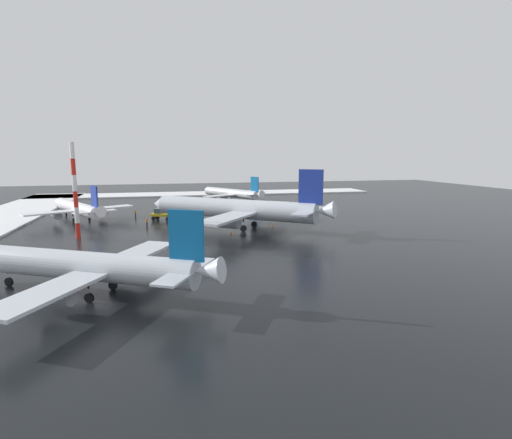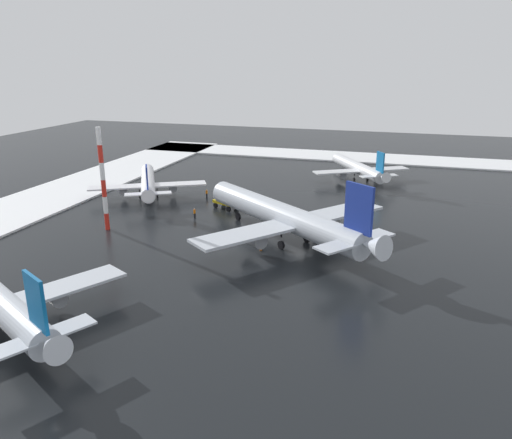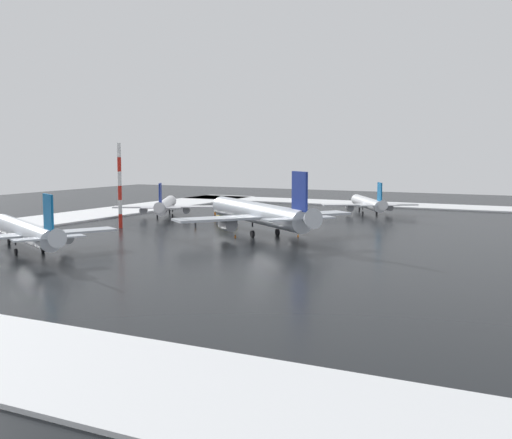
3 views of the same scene
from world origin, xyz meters
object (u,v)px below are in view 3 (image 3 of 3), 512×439
airplane_distant_tail (166,205)px  ground_crew_beside_wing (195,221)px  traffic_cone_near_nose (298,235)px  traffic_cone_mid_line (235,236)px  airplane_far_rear (259,213)px  airplane_parked_starboard (368,203)px  ground_crew_near_tug (215,214)px  airplane_parked_portside (25,232)px  antenna_mast (120,186)px  pushback_tug (226,216)px

airplane_distant_tail → ground_crew_beside_wing: airplane_distant_tail is taller
traffic_cone_near_nose → traffic_cone_mid_line: 10.58m
airplane_far_rear → airplane_distant_tail: airplane_far_rear is taller
airplane_parked_starboard → ground_crew_near_tug: size_ratio=13.56×
airplane_parked_starboard → ground_crew_near_tug: 35.49m
airplane_parked_portside → airplane_parked_starboard: bearing=-82.0°
airplane_parked_portside → antenna_mast: (-28.78, -6.24, 4.96)m
traffic_cone_mid_line → airplane_far_rear: bearing=154.9°
pushback_tug → antenna_mast: size_ratio=0.32×
airplane_parked_starboard → traffic_cone_near_nose: size_ratio=42.17×
airplane_far_rear → pushback_tug: size_ratio=6.32×
airplane_far_rear → airplane_parked_portside: bearing=93.7°
ground_crew_near_tug → traffic_cone_mid_line: ground_crew_near_tug is taller
airplane_parked_portside → ground_crew_beside_wing: size_ratio=16.25×
airplane_parked_starboard → ground_crew_beside_wing: airplane_parked_starboard is taller
airplane_parked_portside → traffic_cone_mid_line: airplane_parked_portside is taller
ground_crew_beside_wing → antenna_mast: (9.24, -10.65, 6.95)m
airplane_distant_tail → antenna_mast: bearing=161.5°
traffic_cone_mid_line → antenna_mast: bearing=-93.5°
airplane_distant_tail → antenna_mast: (19.88, 3.74, 5.31)m
ground_crew_beside_wing → ground_crew_near_tug: bearing=-45.9°
ground_crew_beside_wing → pushback_tug: bearing=-80.5°
ground_crew_beside_wing → airplane_parked_starboard: bearing=-91.3°
pushback_tug → airplane_distant_tail: bearing=12.2°
airplane_far_rear → pushback_tug: airplane_far_rear is taller
airplane_distant_tail → traffic_cone_mid_line: (21.43, 29.13, -2.34)m
airplane_parked_starboard → ground_crew_beside_wing: size_ratio=13.56×
airplane_far_rear → ground_crew_near_tug: airplane_far_rear is taller
ground_crew_near_tug → traffic_cone_near_nose: 32.00m
airplane_parked_starboard → ground_crew_beside_wing: (36.61, -22.91, -1.57)m
airplane_far_rear → ground_crew_near_tug: (-18.50, -19.81, -2.78)m
airplane_far_rear → airplane_parked_portside: airplane_far_rear is taller
airplane_distant_tail → ground_crew_near_tug: 11.71m
airplane_distant_tail → ground_crew_beside_wing: size_ratio=14.20×
airplane_parked_starboard → pushback_tug: size_ratio=4.55×
traffic_cone_mid_line → airplane_parked_starboard: bearing=170.2°
airplane_parked_starboard → antenna_mast: antenna_mast is taller
pushback_tug → antenna_mast: 22.10m
pushback_tug → antenna_mast: antenna_mast is taller
antenna_mast → airplane_parked_portside: bearing=12.2°
pushback_tug → ground_crew_near_tug: pushback_tug is taller
airplane_distant_tail → airplane_parked_starboard: bearing=-84.3°
airplane_far_rear → pushback_tug: 19.52m
airplane_distant_tail → traffic_cone_mid_line: bearing=-155.5°
pushback_tug → traffic_cone_near_nose: size_ratio=9.27×
airplane_far_rear → antenna_mast: size_ratio=2.03×
antenna_mast → ground_crew_beside_wing: bearing=130.9°
airplane_parked_portside → airplane_distant_tail: (-48.66, -9.98, -0.35)m
traffic_cone_mid_line → ground_crew_near_tug: bearing=-142.6°
airplane_parked_portside → antenna_mast: size_ratio=1.75×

